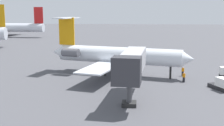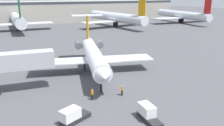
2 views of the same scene
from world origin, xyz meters
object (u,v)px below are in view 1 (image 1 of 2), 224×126
object	(u,v)px
regional_jet	(115,55)
baggage_tug_trailing	(222,85)
jet_bridge	(131,65)
ground_crew_loader	(184,77)
parked_airliner_east_mid	(2,28)
ground_crew_marshaller	(183,71)

from	to	relation	value
regional_jet	baggage_tug_trailing	size ratio (longest dim) A/B	6.35
baggage_tug_trailing	regional_jet	bearing A→B (deg)	60.82
jet_bridge	ground_crew_loader	size ratio (longest dim) A/B	7.93
jet_bridge	regional_jet	bearing A→B (deg)	11.95
regional_jet	parked_airliner_east_mid	xyz separation A→B (m)	(72.56, 55.97, 0.48)
ground_crew_loader	baggage_tug_trailing	distance (m)	6.60
jet_bridge	ground_crew_loader	bearing A→B (deg)	-37.16
ground_crew_loader	ground_crew_marshaller	bearing A→B (deg)	-6.48
regional_jet	baggage_tug_trailing	xyz separation A→B (m)	(-9.31, -16.67, -2.85)
ground_crew_loader	parked_airliner_east_mid	size ratio (longest dim) A/B	0.04
ground_crew_loader	baggage_tug_trailing	bearing A→B (deg)	-132.38
parked_airliner_east_mid	regional_jet	bearing A→B (deg)	-142.36
baggage_tug_trailing	parked_airliner_east_mid	xyz separation A→B (m)	(81.87, 72.63, 3.32)
jet_bridge	baggage_tug_trailing	distance (m)	15.39
regional_jet	baggage_tug_trailing	world-z (taller)	regional_jet
jet_bridge	ground_crew_marshaller	world-z (taller)	jet_bridge
ground_crew_marshaller	regional_jet	bearing A→B (deg)	88.95
jet_bridge	ground_crew_loader	distance (m)	14.49
ground_crew_marshaller	ground_crew_loader	xyz separation A→B (m)	(-4.64, 0.53, 0.00)
ground_crew_loader	baggage_tug_trailing	world-z (taller)	baggage_tug_trailing
regional_jet	parked_airliner_east_mid	size ratio (longest dim) A/B	0.68
regional_jet	ground_crew_marshaller	world-z (taller)	regional_jet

